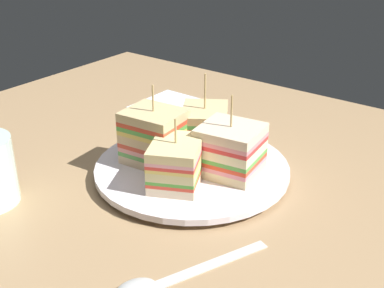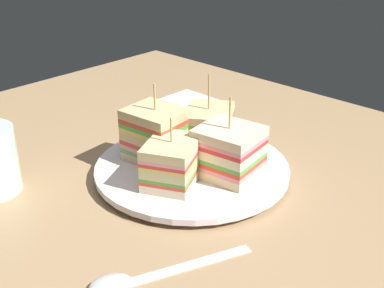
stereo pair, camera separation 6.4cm
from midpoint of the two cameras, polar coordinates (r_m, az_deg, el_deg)
name	(u,v)px [view 1 (the left image)]	position (r cm, az deg, el deg)	size (l,w,h in cm)	color
ground_plane	(192,181)	(66.47, -2.76, -4.21)	(94.12, 74.85, 1.80)	#A2805A
plate	(192,169)	(65.61, -2.79, -2.87)	(24.70, 24.70, 1.43)	white
sandwich_wedge_0	(205,129)	(68.12, -1.28, 1.57)	(8.77, 9.19, 10.67)	beige
sandwich_wedge_1	(155,137)	(65.36, -6.97, 0.76)	(7.78, 6.80, 10.30)	beige
sandwich_wedge_2	(176,163)	(60.23, -4.82, -2.24)	(8.15, 8.90, 8.34)	beige
sandwich_wedge_3	(230,150)	(62.40, 1.30, -0.70)	(8.06, 7.59, 10.11)	beige
spoon	(156,283)	(48.94, -7.85, -15.15)	(8.08, 15.96, 1.00)	silver
napkin	(173,105)	(87.73, -4.25, 4.26)	(11.47, 10.97, 0.50)	white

